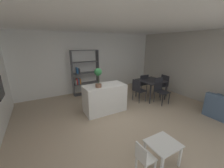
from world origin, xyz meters
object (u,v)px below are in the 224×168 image
at_px(built_in_oven, 0,88).
at_px(child_table, 163,146).
at_px(dining_table, 151,82).
at_px(kitchen_island, 105,98).
at_px(dining_chair_window_side, 163,83).
at_px(dining_chair_island_side, 138,89).
at_px(child_chair_left, 144,158).
at_px(potted_plant_on_island, 98,75).
at_px(open_bookshelf, 84,74).
at_px(dining_chair_near, 160,88).
at_px(dining_chair_far, 143,83).

distance_m(built_in_oven, child_table, 4.21).
bearing_deg(dining_table, kitchen_island, -177.51).
bearing_deg(dining_chair_window_side, child_table, -42.62).
bearing_deg(dining_chair_window_side, dining_chair_island_side, -84.22).
bearing_deg(child_chair_left, dining_table, -46.71).
height_order(built_in_oven, potted_plant_on_island, potted_plant_on_island).
distance_m(built_in_oven, potted_plant_on_island, 2.64).
bearing_deg(open_bookshelf, kitchen_island, -87.86).
bearing_deg(child_chair_left, dining_chair_island_side, -38.15).
height_order(open_bookshelf, child_table, open_bookshelf).
bearing_deg(built_in_oven, dining_table, -5.97).
bearing_deg(dining_chair_near, kitchen_island, 169.93).
height_order(kitchen_island, dining_chair_window_side, kitchen_island).
bearing_deg(dining_chair_near, potted_plant_on_island, 173.44).
height_order(child_chair_left, dining_table, dining_table).
xyz_separation_m(potted_plant_on_island, child_chair_left, (-0.18, -2.33, -0.96)).
bearing_deg(dining_chair_near, dining_table, 90.40).
xyz_separation_m(child_table, dining_chair_island_side, (1.47, 2.52, 0.14)).
xyz_separation_m(child_table, dining_chair_near, (2.16, 2.04, 0.19)).
height_order(built_in_oven, dining_chair_near, built_in_oven).
xyz_separation_m(kitchen_island, dining_chair_near, (2.18, -0.40, 0.11)).
distance_m(kitchen_island, child_chair_left, 2.48).
bearing_deg(child_chair_left, dining_chair_window_side, -53.43).
bearing_deg(child_chair_left, dining_chair_near, -52.87).
bearing_deg(child_table, child_chair_left, -179.91).
relative_size(potted_plant_on_island, child_chair_left, 0.96).
height_order(open_bookshelf, dining_chair_near, open_bookshelf).
distance_m(built_in_oven, kitchen_island, 2.92).
xyz_separation_m(dining_chair_window_side, dining_chair_near, (-0.69, -0.49, 0.03)).
relative_size(built_in_oven, kitchen_island, 0.43).
relative_size(child_chair_left, dining_chair_island_side, 0.70).
distance_m(child_table, dining_chair_near, 2.97).
xyz_separation_m(kitchen_island, child_chair_left, (-0.44, -2.44, -0.12)).
height_order(potted_plant_on_island, dining_chair_far, potted_plant_on_island).
xyz_separation_m(dining_chair_island_side, dining_chair_far, (0.69, 0.52, 0.02)).
bearing_deg(dining_chair_window_side, dining_chair_near, -49.01).
distance_m(open_bookshelf, dining_chair_island_side, 2.46).
distance_m(dining_chair_near, dining_chair_far, 1.00).
relative_size(kitchen_island, child_chair_left, 2.19).
height_order(open_bookshelf, dining_chair_island_side, open_bookshelf).
bearing_deg(built_in_oven, dining_chair_window_side, -5.34).
bearing_deg(dining_chair_far, built_in_oven, 0.89).
relative_size(open_bookshelf, dining_chair_window_side, 2.17).
xyz_separation_m(open_bookshelf, dining_chair_near, (2.25, -2.33, -0.37)).
relative_size(dining_chair_near, dining_chair_island_side, 1.10).
distance_m(dining_table, dining_chair_near, 0.51).
bearing_deg(open_bookshelf, built_in_oven, -154.08).
height_order(kitchen_island, open_bookshelf, open_bookshelf).
relative_size(dining_table, dining_chair_island_side, 1.09).
xyz_separation_m(child_table, dining_chair_window_side, (2.85, 2.52, 0.16)).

